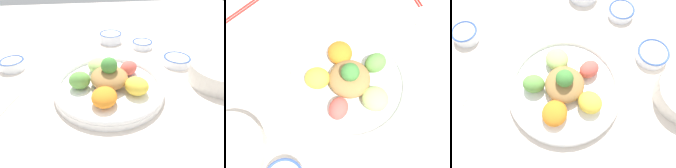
{
  "view_description": "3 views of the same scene",
  "coord_description": "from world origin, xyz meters",
  "views": [
    {
      "loc": [
        0.51,
        -0.04,
        0.36
      ],
      "look_at": [
        0.06,
        0.03,
        0.04
      ],
      "focal_mm": 30.0,
      "sensor_mm": 36.0,
      "label": 1
    },
    {
      "loc": [
        -0.19,
        0.22,
        0.7
      ],
      "look_at": [
        0.05,
        0.05,
        0.02
      ],
      "focal_mm": 42.0,
      "sensor_mm": 36.0,
      "label": 2
    },
    {
      "loc": [
        0.28,
        0.03,
        0.63
      ],
      "look_at": [
        0.05,
        0.02,
        0.08
      ],
      "focal_mm": 35.0,
      "sensor_mm": 36.0,
      "label": 3
    }
  ],
  "objects": [
    {
      "name": "ground_plane",
      "position": [
        0.0,
        0.0,
        0.0
      ],
      "size": [
        2.4,
        2.4,
        0.0
      ],
      "primitive_type": "plane",
      "color": "silver"
    },
    {
      "name": "salad_platter",
      "position": [
        0.04,
        0.02,
        0.03
      ],
      "size": [
        0.34,
        0.34,
        0.11
      ],
      "color": "white",
      "rests_on": "ground_plane"
    },
    {
      "name": "rice_bowl_blue",
      "position": [
        -0.26,
        0.22,
        0.02
      ],
      "size": [
        0.09,
        0.09,
        0.03
      ],
      "color": "white",
      "rests_on": "ground_plane"
    },
    {
      "name": "sauce_bowl_dark",
      "position": [
        -0.15,
        -0.31,
        0.02
      ],
      "size": [
        0.09,
        0.09,
        0.04
      ],
      "color": "white",
      "rests_on": "ground_plane"
    },
    {
      "name": "rice_bowl_plain",
      "position": [
        -0.09,
        0.31,
        0.02
      ],
      "size": [
        0.1,
        0.1,
        0.03
      ],
      "color": "white",
      "rests_on": "ground_plane"
    },
    {
      "name": "serving_spoon_main",
      "position": [
        0.03,
        -0.26,
        0.0
      ],
      "size": [
        0.13,
        0.07,
        0.01
      ],
      "rotation": [
        0.0,
        0.0,
        5.95
      ],
      "color": "beige",
      "rests_on": "ground_plane"
    }
  ]
}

